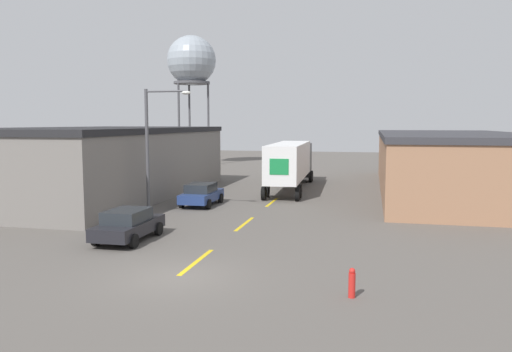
# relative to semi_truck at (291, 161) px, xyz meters

# --- Properties ---
(ground_plane) EXTENTS (160.00, 160.00, 0.00)m
(ground_plane) POSITION_rel_semi_truck_xyz_m (-0.20, -24.46, -2.36)
(ground_plane) COLOR #56514C
(road_centerline) EXTENTS (0.20, 19.15, 0.01)m
(road_centerline) POSITION_rel_semi_truck_xyz_m (-0.20, -14.80, -2.36)
(road_centerline) COLOR gold
(road_centerline) RESTS_ON ground_plane
(warehouse_left) EXTENTS (12.19, 23.65, 5.16)m
(warehouse_left) POSITION_rel_semi_truck_xyz_m (-13.67, -6.72, 0.22)
(warehouse_left) COLOR slate
(warehouse_left) RESTS_ON ground_plane
(warehouse_right) EXTENTS (10.89, 28.48, 4.73)m
(warehouse_right) POSITION_rel_semi_truck_xyz_m (12.61, 1.52, 0.01)
(warehouse_right) COLOR #9E7051
(warehouse_right) RESTS_ON ground_plane
(semi_truck) EXTENTS (3.24, 14.35, 3.89)m
(semi_truck) POSITION_rel_semi_truck_xyz_m (0.00, 0.00, 0.00)
(semi_truck) COLOR black
(semi_truck) RESTS_ON ground_plane
(parked_car_left_near) EXTENTS (2.06, 4.26, 1.48)m
(parked_car_left_near) POSITION_rel_semi_truck_xyz_m (-4.56, -19.78, -1.59)
(parked_car_left_near) COLOR black
(parked_car_left_near) RESTS_ON ground_plane
(parked_car_left_far) EXTENTS (2.06, 4.26, 1.48)m
(parked_car_left_far) POSITION_rel_semi_truck_xyz_m (-4.56, -9.43, -1.59)
(parked_car_left_far) COLOR navy
(parked_car_left_far) RESTS_ON ground_plane
(water_tower) EXTENTS (6.37, 6.37, 16.83)m
(water_tower) POSITION_rel_semi_truck_xyz_m (-16.72, 21.82, 11.13)
(water_tower) COLOR #47474C
(water_tower) RESTS_ON ground_plane
(street_lamp) EXTENTS (2.90, 0.32, 7.50)m
(street_lamp) POSITION_rel_semi_truck_xyz_m (-6.23, -13.25, 2.06)
(street_lamp) COLOR #4C4C51
(street_lamp) RESTS_ON ground_plane
(fire_hydrant) EXTENTS (0.22, 0.22, 0.96)m
(fire_hydrant) POSITION_rel_semi_truck_xyz_m (5.98, -25.25, -1.88)
(fire_hydrant) COLOR red
(fire_hydrant) RESTS_ON ground_plane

